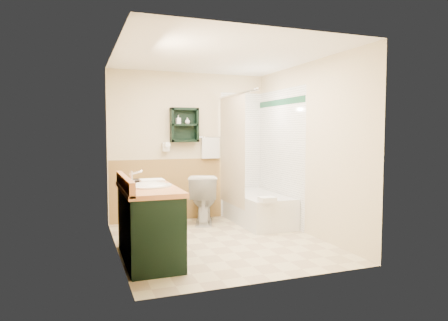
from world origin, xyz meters
TOP-DOWN VIEW (x-y plane):
  - floor at (0.00, 0.00)m, footprint 3.00×3.00m
  - back_wall at (0.00, 1.52)m, footprint 2.60×0.04m
  - left_wall at (-1.32, 0.00)m, footprint 0.04×3.00m
  - right_wall at (1.32, 0.00)m, footprint 0.04×3.00m
  - ceiling at (0.00, 0.00)m, footprint 2.60×3.00m
  - wainscot_left at (-1.29, 0.00)m, footprint 2.98×2.98m
  - wainscot_back at (0.00, 1.49)m, footprint 2.58×2.58m
  - mirror_frame at (-1.27, -0.55)m, footprint 1.30×1.30m
  - mirror_glass at (-1.27, -0.55)m, footprint 1.20×1.20m
  - tile_right at (1.28, 0.75)m, footprint 1.50×1.50m
  - tile_back at (1.03, 1.48)m, footprint 0.95×0.95m
  - tile_accent at (1.27, 0.75)m, footprint 1.50×1.50m
  - wall_shelf at (-0.10, 1.41)m, footprint 0.45×0.15m
  - hair_dryer at (-0.40, 1.43)m, footprint 0.10×0.24m
  - towel_bar at (0.35, 1.45)m, footprint 0.40×0.06m
  - curtain_rod at (0.53, 0.75)m, footprint 0.03×1.60m
  - shower_curtain at (0.53, 0.92)m, footprint 1.05×1.05m
  - vanity at (-0.99, -0.42)m, footprint 0.59×1.30m
  - bathtub at (0.93, 0.86)m, footprint 0.69×1.50m
  - toilet at (0.12, 1.11)m, footprint 0.67×0.88m
  - counter_towel at (-0.90, -0.08)m, footprint 0.28×0.22m
  - vanity_book at (-1.16, 0.05)m, footprint 0.18×0.08m
  - tub_towel at (0.74, 0.10)m, footprint 0.22×0.18m
  - soap_bottle_a at (-0.20, 1.40)m, footprint 0.09×0.15m
  - soap_bottle_b at (-0.05, 1.40)m, footprint 0.10×0.12m

SIDE VIEW (x-z plane):
  - floor at x=0.00m, z-range 0.00..0.00m
  - bathtub at x=0.93m, z-range 0.00..0.46m
  - toilet at x=0.12m, z-range 0.00..0.77m
  - vanity at x=-0.99m, z-range 0.00..0.83m
  - tub_towel at x=0.74m, z-range 0.46..0.53m
  - wainscot_left at x=-1.29m, z-range 0.00..1.00m
  - wainscot_back at x=0.00m, z-range 0.00..1.00m
  - counter_towel at x=-0.90m, z-range 0.83..0.87m
  - vanity_book at x=-1.16m, z-range 0.83..1.07m
  - tile_right at x=1.28m, z-range 0.00..2.10m
  - tile_back at x=1.03m, z-range 0.00..2.10m
  - shower_curtain at x=0.53m, z-range 0.30..2.00m
  - back_wall at x=0.00m, z-range 0.00..2.40m
  - left_wall at x=-1.32m, z-range 0.00..2.40m
  - right_wall at x=1.32m, z-range 0.00..2.40m
  - hair_dryer at x=-0.40m, z-range 1.11..1.29m
  - towel_bar at x=0.35m, z-range 1.15..1.55m
  - mirror_frame at x=-1.27m, z-range 1.00..2.00m
  - mirror_glass at x=-1.27m, z-range 1.05..1.95m
  - wall_shelf at x=-0.10m, z-range 1.27..1.83m
  - soap_bottle_a at x=-0.20m, z-range 1.56..1.63m
  - soap_bottle_b at x=-0.05m, z-range 1.56..1.65m
  - tile_accent at x=1.27m, z-range 1.85..1.95m
  - curtain_rod at x=0.53m, z-range 1.98..2.02m
  - ceiling at x=0.00m, z-range 2.40..2.44m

